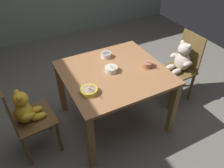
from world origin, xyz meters
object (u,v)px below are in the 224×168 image
Objects in this scene: dining_table at (114,80)px; porridge_bowl_terracotta_near_right at (147,64)px; porridge_bowl_yellow_near_left at (89,91)px; teddy_chair_near_right at (181,62)px; porridge_bowl_cream_center at (111,69)px; teddy_chair_near_left at (25,113)px; porridge_bowl_white_far_center at (106,55)px.

porridge_bowl_terracotta_near_right reaches higher than dining_table.
teddy_chair_near_right is at bearing 8.65° from porridge_bowl_yellow_near_left.
porridge_bowl_cream_center is (-0.03, 0.02, 0.13)m from dining_table.
porridge_bowl_cream_center is at bearing -3.87° from teddy_chair_near_right.
porridge_bowl_terracotta_near_right is 0.39m from porridge_bowl_cream_center.
teddy_chair_near_left is 1.04× the size of teddy_chair_near_right.
teddy_chair_near_right is at bearing 0.25° from dining_table.
porridge_bowl_white_far_center is (-0.30, 0.37, -0.00)m from porridge_bowl_terracotta_near_right.
dining_table is 9.11× the size of porridge_bowl_white_far_center.
dining_table is at bearing -37.84° from porridge_bowl_cream_center.
teddy_chair_near_left is 6.62× the size of porridge_bowl_cream_center.
teddy_chair_near_right is at bearing -0.92° from porridge_bowl_cream_center.
porridge_bowl_terracotta_near_right is at bearing -14.79° from porridge_bowl_cream_center.
dining_table is 1.13× the size of teddy_chair_near_left.
porridge_bowl_white_far_center is (0.41, 0.48, 0.01)m from porridge_bowl_yellow_near_left.
teddy_chair_near_left is 1.30m from porridge_bowl_terracotta_near_right.
porridge_bowl_cream_center reaches higher than dining_table.
porridge_bowl_white_far_center is at bearing -20.91° from teddy_chair_near_right.
porridge_bowl_terracotta_near_right is (0.35, -0.08, 0.14)m from dining_table.
dining_table is 0.43m from porridge_bowl_yellow_near_left.
porridge_bowl_cream_center is (0.34, 0.21, 0.00)m from porridge_bowl_yellow_near_left.
porridge_bowl_cream_center is (-0.37, 0.10, -0.00)m from porridge_bowl_terracotta_near_right.
porridge_bowl_yellow_near_left is 1.19× the size of porridge_bowl_cream_center.
dining_table is at bearing 28.05° from porridge_bowl_yellow_near_left.
teddy_chair_near_right is 0.95m from porridge_bowl_white_far_center.
porridge_bowl_yellow_near_left is at bearing -25.50° from teddy_chair_near_left.
porridge_bowl_cream_center is at bearing 165.21° from porridge_bowl_terracotta_near_right.
porridge_bowl_cream_center is at bearing 32.22° from porridge_bowl_yellow_near_left.
teddy_chair_near_right is at bearing 8.10° from porridge_bowl_terracotta_near_right.
porridge_bowl_terracotta_near_right is 1.08× the size of porridge_bowl_white_far_center.
teddy_chair_near_left reaches higher than porridge_bowl_cream_center.
porridge_bowl_yellow_near_left is at bearing -170.90° from porridge_bowl_terracotta_near_right.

